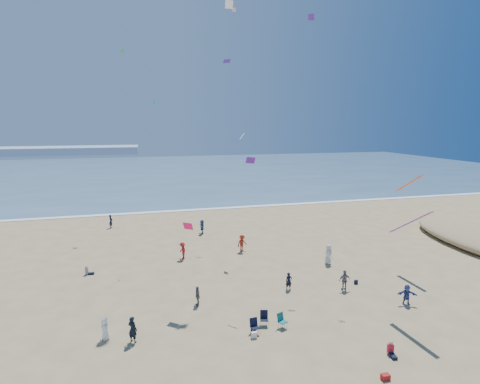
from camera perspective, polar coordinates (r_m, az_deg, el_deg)
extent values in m
cube|color=#476B84|center=(108.54, -12.81, 3.01)|extent=(220.00, 100.00, 0.06)
cube|color=white|center=(59.30, -11.03, -2.93)|extent=(220.00, 1.20, 0.08)
cube|color=#7A8EA8|center=(191.58, -32.01, 5.26)|extent=(110.00, 20.00, 3.20)
imported|color=black|center=(25.73, -16.05, -19.48)|extent=(0.75, 0.71, 1.72)
imported|color=#314086|center=(31.92, 24.07, -14.08)|extent=(1.49, 0.98, 1.54)
imported|color=red|center=(38.61, -8.74, -8.83)|extent=(0.90, 1.25, 1.74)
imported|color=slate|center=(32.66, 15.65, -12.81)|extent=(1.01, 0.45, 1.70)
imported|color=silver|center=(37.86, 13.32, -9.23)|extent=(0.82, 1.06, 1.94)
imported|color=slate|center=(29.34, -6.50, -15.44)|extent=(0.43, 0.90, 1.50)
imported|color=white|center=(26.59, -19.88, -18.99)|extent=(0.70, 0.84, 1.45)
imported|color=black|center=(52.02, -19.08, -4.24)|extent=(0.57, 0.73, 1.75)
imported|color=#A12317|center=(40.36, 0.31, -7.79)|extent=(1.35, 1.11, 1.82)
imported|color=#2C4C7A|center=(46.88, -5.81, -5.29)|extent=(0.67, 1.67, 1.75)
imported|color=black|center=(31.86, 7.44, -13.34)|extent=(0.56, 0.38, 1.46)
cube|color=white|center=(25.59, 2.16, -20.94)|extent=(0.35, 0.20, 0.40)
cube|color=black|center=(26.09, 2.05, -20.31)|extent=(0.30, 0.22, 0.38)
cube|color=#AA1B18|center=(23.66, 21.28, -24.76)|extent=(0.45, 0.30, 0.30)
cube|color=black|center=(34.32, 17.26, -12.96)|extent=(0.28, 0.18, 0.34)
cube|color=#07A6EB|center=(39.87, -12.91, 13.24)|extent=(0.27, 0.70, 0.42)
cube|color=green|center=(54.19, -17.53, 19.83)|extent=(0.49, 0.32, 0.39)
cube|color=white|center=(37.02, -1.67, 26.67)|extent=(0.72, 0.26, 0.65)
cube|color=#73309C|center=(39.28, 10.80, 24.72)|extent=(0.62, 0.38, 0.66)
cube|color=#E51157|center=(27.81, -7.93, -5.18)|extent=(0.75, 0.67, 0.57)
cube|color=purple|center=(28.85, 1.60, 4.85)|extent=(0.66, 0.71, 0.46)
cube|color=white|center=(38.75, 0.32, 8.49)|extent=(0.54, 0.65, 0.59)
cube|color=#5F2F93|center=(43.48, -2.02, 19.31)|extent=(0.81, 0.73, 0.45)
cube|color=#FA6575|center=(52.69, -0.92, 26.00)|extent=(0.57, 0.53, 0.60)
cube|color=purple|center=(28.56, 24.49, -4.25)|extent=(0.35, 3.14, 2.21)
cube|color=#EE5019|center=(38.11, 24.33, 1.17)|extent=(0.35, 2.64, 1.87)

